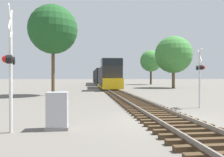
{
  "coord_description": "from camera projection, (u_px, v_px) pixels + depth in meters",
  "views": [
    {
      "loc": [
        -3.59,
        -9.43,
        1.99
      ],
      "look_at": [
        -1.18,
        11.33,
        1.85
      ],
      "focal_mm": 35.0,
      "sensor_mm": 36.0,
      "label": 1
    }
  ],
  "objects": [
    {
      "name": "crossing_signal_far",
      "position": [
        200.0,
        72.0,
        14.04
      ],
      "size": [
        0.48,
        1.01,
        3.81
      ],
      "rotation": [
        0.0,
        0.0,
        1.37
      ],
      "color": "silver",
      "rests_on": "ground"
    },
    {
      "name": "tree_deep_background",
      "position": [
        151.0,
        61.0,
        57.45
      ],
      "size": [
        5.65,
        5.65,
        9.06
      ],
      "color": "#473521",
      "rests_on": "ground"
    },
    {
      "name": "tree_far_right",
      "position": [
        53.0,
        30.0,
        23.45
      ],
      "size": [
        5.25,
        5.25,
        9.75
      ],
      "color": "brown",
      "rests_on": "ground"
    },
    {
      "name": "freight_train",
      "position": [
        102.0,
        77.0,
        52.79
      ],
      "size": [
        2.94,
        47.89,
        4.64
      ],
      "color": "#232326",
      "rests_on": "ground"
    },
    {
      "name": "ground_plane",
      "position": [
        167.0,
        121.0,
        9.8
      ],
      "size": [
        400.0,
        400.0,
        0.0
      ],
      "primitive_type": "plane",
      "color": "#666059"
    },
    {
      "name": "crossing_signal_near",
      "position": [
        10.0,
        63.0,
        7.77
      ],
      "size": [
        0.47,
        1.02,
        4.5
      ],
      "rotation": [
        0.0,
        0.0,
        -1.38
      ],
      "color": "silver",
      "rests_on": "ground"
    },
    {
      "name": "relay_cabinet",
      "position": [
        57.0,
        111.0,
        8.31
      ],
      "size": [
        0.85,
        0.71,
        1.42
      ],
      "color": "slate",
      "rests_on": "ground"
    },
    {
      "name": "rail_track_bed",
      "position": [
        167.0,
        118.0,
        9.8
      ],
      "size": [
        2.6,
        160.0,
        0.31
      ],
      "color": "#42301E",
      "rests_on": "ground"
    },
    {
      "name": "tree_mid_background",
      "position": [
        173.0,
        55.0,
        39.84
      ],
      "size": [
        6.76,
        6.76,
        9.46
      ],
      "color": "brown",
      "rests_on": "ground"
    }
  ]
}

